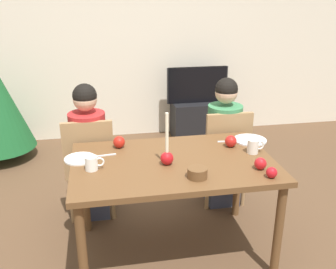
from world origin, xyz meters
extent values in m
plane|color=brown|center=(0.00, 0.00, 0.00)|extent=(7.68, 7.68, 0.00)
cube|color=beige|center=(0.00, 2.60, 1.30)|extent=(6.40, 0.10, 2.60)
cube|color=brown|center=(0.00, 0.00, 0.73)|extent=(1.40, 0.90, 0.04)
cylinder|color=brown|center=(-0.64, -0.39, 0.35)|extent=(0.06, 0.06, 0.71)
cylinder|color=brown|center=(0.64, -0.39, 0.35)|extent=(0.06, 0.06, 0.71)
cylinder|color=brown|center=(-0.64, 0.39, 0.35)|extent=(0.06, 0.06, 0.71)
cylinder|color=brown|center=(0.64, 0.39, 0.35)|extent=(0.06, 0.06, 0.71)
cube|color=#99754C|center=(-0.59, 0.69, 0.43)|extent=(0.40, 0.40, 0.04)
cube|color=#99754C|center=(-0.59, 0.51, 0.68)|extent=(0.40, 0.04, 0.45)
cylinder|color=#99754C|center=(-0.42, 0.86, 0.21)|extent=(0.04, 0.04, 0.41)
cylinder|color=#99754C|center=(-0.76, 0.86, 0.21)|extent=(0.04, 0.04, 0.41)
cylinder|color=#99754C|center=(-0.42, 0.52, 0.21)|extent=(0.04, 0.04, 0.41)
cylinder|color=#99754C|center=(-0.76, 0.52, 0.21)|extent=(0.04, 0.04, 0.41)
cube|color=#99754C|center=(0.58, 0.69, 0.43)|extent=(0.40, 0.40, 0.04)
cube|color=#99754C|center=(0.58, 0.51, 0.68)|extent=(0.40, 0.04, 0.45)
cylinder|color=#99754C|center=(0.75, 0.86, 0.21)|extent=(0.04, 0.04, 0.41)
cylinder|color=#99754C|center=(0.41, 0.86, 0.21)|extent=(0.04, 0.04, 0.41)
cylinder|color=#99754C|center=(0.75, 0.52, 0.21)|extent=(0.04, 0.04, 0.41)
cylinder|color=#99754C|center=(0.41, 0.52, 0.21)|extent=(0.04, 0.04, 0.41)
cube|color=#33384C|center=(-0.59, 0.64, 0.23)|extent=(0.28, 0.28, 0.45)
cylinder|color=#AD2323|center=(-0.59, 0.64, 0.69)|extent=(0.30, 0.30, 0.48)
sphere|color=tan|center=(-0.59, 0.64, 1.04)|extent=(0.19, 0.19, 0.19)
sphere|color=black|center=(-0.59, 0.64, 1.07)|extent=(0.19, 0.19, 0.19)
cube|color=#33384C|center=(0.58, 0.64, 0.23)|extent=(0.28, 0.28, 0.45)
cylinder|color=#387A4C|center=(0.58, 0.64, 0.69)|extent=(0.30, 0.30, 0.48)
sphere|color=tan|center=(0.58, 0.64, 1.04)|extent=(0.19, 0.19, 0.19)
sphere|color=black|center=(0.58, 0.64, 1.07)|extent=(0.19, 0.19, 0.19)
cube|color=black|center=(0.77, 2.30, 0.24)|extent=(0.64, 0.40, 0.48)
cube|color=black|center=(0.77, 2.30, 0.71)|extent=(0.79, 0.04, 0.46)
cube|color=black|center=(0.77, 2.30, 0.71)|extent=(0.76, 0.05, 0.46)
cylinder|color=brown|center=(-1.64, 2.03, 0.07)|extent=(0.08, 0.08, 0.14)
sphere|color=red|center=(-0.05, -0.05, 0.80)|extent=(0.09, 0.09, 0.09)
cylinder|color=#EFE5C6|center=(-0.05, -0.05, 0.98)|extent=(0.02, 0.02, 0.28)
cylinder|color=white|center=(-0.64, 0.14, 0.76)|extent=(0.22, 0.22, 0.01)
cylinder|color=silver|center=(0.67, 0.26, 0.76)|extent=(0.26, 0.26, 0.01)
cylinder|color=white|center=(-0.56, -0.04, 0.80)|extent=(0.08, 0.08, 0.09)
torus|color=white|center=(-0.50, -0.04, 0.80)|extent=(0.06, 0.01, 0.06)
cylinder|color=silver|center=(0.59, 0.03, 0.80)|extent=(0.08, 0.08, 0.10)
torus|color=silver|center=(0.65, 0.03, 0.81)|extent=(0.07, 0.01, 0.07)
cube|color=silver|center=(-0.47, 0.17, 0.75)|extent=(0.18, 0.04, 0.01)
cube|color=silver|center=(0.50, 0.27, 0.75)|extent=(0.18, 0.03, 0.01)
cylinder|color=brown|center=(0.10, -0.28, 0.78)|extent=(0.13, 0.13, 0.07)
sphere|color=#B21E14|center=(-0.35, 0.31, 0.79)|extent=(0.09, 0.09, 0.09)
sphere|color=red|center=(0.56, -0.36, 0.79)|extent=(0.07, 0.07, 0.07)
sphere|color=red|center=(0.54, -0.23, 0.79)|extent=(0.08, 0.08, 0.08)
sphere|color=#AF1C18|center=(0.48, 0.17, 0.79)|extent=(0.09, 0.09, 0.09)
camera|label=1|loc=(-0.47, -2.38, 1.87)|focal=41.03mm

